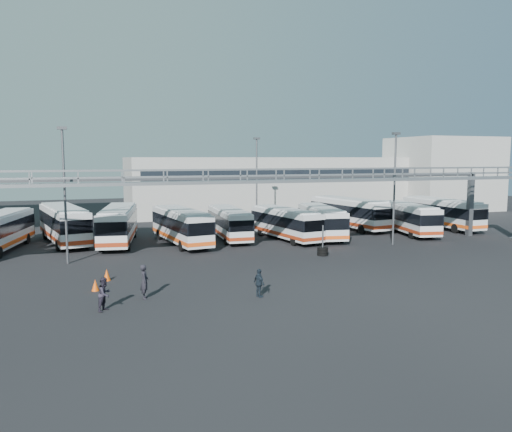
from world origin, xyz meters
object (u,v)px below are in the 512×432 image
object	(u,v)px
cone_left	(95,285)
cone_right	(107,275)
light_pole_mid	(395,182)
tire_stack	(323,250)
bus_8	(407,217)
bus_5	(285,223)
pedestrian_d	(259,283)
bus_9	(442,212)
light_pole_back	(257,177)
bus_7	(349,212)
bus_2	(118,224)
bus_0	(0,230)
light_pole_left	(65,188)
bus_1	(64,223)
pedestrian_b	(105,294)
pedestrian_a	(145,282)
bus_6	(321,220)
bus_3	(181,225)
bus_4	(229,222)

from	to	relation	value
cone_left	cone_right	xyz separation A→B (m)	(0.78, 2.38, 0.03)
light_pole_mid	tire_stack	size ratio (longest dim) A/B	4.09
bus_8	bus_5	bearing A→B (deg)	-171.82
pedestrian_d	tire_stack	world-z (taller)	tire_stack
cone_right	bus_9	bearing A→B (deg)	19.05
bus_9	pedestrian_d	distance (m)	34.93
light_pole_back	bus_7	bearing A→B (deg)	-26.30
bus_2	bus_8	distance (m)	29.30
light_pole_back	cone_left	distance (m)	29.69
bus_5	pedestrian_d	bearing A→B (deg)	-124.91
bus_0	tire_stack	distance (m)	27.41
light_pole_left	bus_1	size ratio (longest dim) A/B	0.87
light_pole_left	bus_8	size ratio (longest dim) A/B	0.95
pedestrian_b	pedestrian_a	bearing A→B (deg)	-17.77
pedestrian_a	light_pole_mid	bearing A→B (deg)	-59.51
bus_8	pedestrian_b	size ratio (longest dim) A/B	6.02
light_pole_left	bus_5	xyz separation A→B (m)	(19.74, 4.79, -4.03)
bus_5	cone_left	xyz separation A→B (m)	(-17.98, -13.59, -1.34)
light_pole_left	light_pole_mid	distance (m)	28.02
bus_1	pedestrian_d	distance (m)	25.46
bus_8	bus_2	bearing A→B (deg)	-176.25
light_pole_back	bus_8	size ratio (longest dim) A/B	0.95
pedestrian_b	cone_left	bearing A→B (deg)	41.67
bus_0	pedestrian_a	distance (m)	21.26
light_pole_mid	cone_left	distance (m)	27.90
bus_6	bus_3	bearing A→B (deg)	-172.04
light_pole_left	tire_stack	size ratio (longest dim) A/B	4.09
bus_6	cone_right	xyz separation A→B (m)	(-21.13, -11.37, -1.34)
bus_7	bus_8	size ratio (longest dim) A/B	1.08
light_pole_mid	tire_stack	world-z (taller)	light_pole_mid
bus_9	cone_left	xyz separation A→B (m)	(-37.69, -15.12, -1.50)
light_pole_left	bus_9	size ratio (longest dim) A/B	0.92
light_pole_left	bus_1	distance (m)	10.30
bus_0	bus_3	world-z (taller)	bus_0
bus_1	pedestrian_b	world-z (taller)	bus_1
light_pole_left	cone_left	world-z (taller)	light_pole_left
bus_6	bus_1	bearing A→B (deg)	179.82
cone_right	bus_4	bearing A→B (deg)	47.78
bus_0	cone_right	distance (m)	16.01
light_pole_back	bus_7	size ratio (longest dim) A/B	0.88
cone_right	bus_2	bearing A→B (deg)	83.07
cone_left	tire_stack	distance (m)	18.59
bus_9	pedestrian_d	size ratio (longest dim) A/B	6.71
bus_1	bus_8	size ratio (longest dim) A/B	1.10
cone_left	bus_6	bearing A→B (deg)	32.11
light_pole_back	bus_6	distance (m)	10.55
bus_4	bus_7	distance (m)	14.88
bus_0	bus_9	world-z (taller)	bus_9
light_pole_mid	pedestrian_a	xyz separation A→B (m)	(-23.63, -10.46, -4.74)
bus_9	pedestrian_b	world-z (taller)	bus_9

